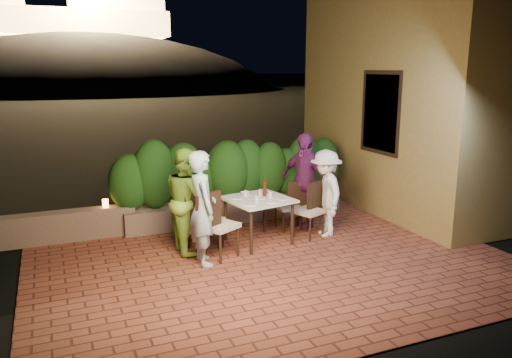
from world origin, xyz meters
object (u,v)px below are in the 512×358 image
diner_white (325,193)px  parapet_lamp (105,203)px  chair_left_front (219,224)px  dining_table (258,220)px  chair_right_back (288,206)px  bowl (246,193)px  chair_right_front (309,210)px  diner_green (187,200)px  diner_purple (304,180)px  beer_bottle (265,187)px  diner_blue (202,208)px  chair_left_back (205,218)px

diner_white → parapet_lamp: 3.74m
chair_left_front → parapet_lamp: size_ratio=7.47×
dining_table → parapet_lamp: dining_table is taller
dining_table → chair_right_back: chair_right_back is taller
bowl → chair_right_front: bearing=-20.1°
diner_green → chair_left_front: bearing=-142.9°
diner_purple → chair_left_front: bearing=-89.5°
chair_left_front → beer_bottle: bearing=-2.8°
diner_blue → diner_white: (2.30, 0.43, -0.10)m
bowl → chair_right_back: 0.92m
chair_left_back → parapet_lamp: chair_left_back is taller
beer_bottle → chair_left_back: size_ratio=0.32×
parapet_lamp → beer_bottle: bearing=-26.6°
dining_table → diner_blue: size_ratio=0.57×
bowl → chair_left_front: bearing=-135.7°
beer_bottle → diner_purple: (0.93, 0.38, -0.05)m
dining_table → chair_left_back: (-0.88, 0.08, 0.12)m
dining_table → diner_blue: bearing=-154.7°
diner_purple → chair_right_back: bearing=-104.3°
parapet_lamp → diner_blue: bearing=-57.5°
diner_green → diner_white: diner_green is taller
bowl → chair_left_front: chair_left_front is taller
chair_left_back → diner_purple: 2.04m
diner_white → chair_left_front: bearing=-72.6°
chair_left_back → diner_green: bearing=154.3°
diner_green → bowl: bearing=-79.3°
diner_green → diner_white: 2.37m
chair_right_back → diner_white: (0.45, -0.52, 0.31)m
beer_bottle → dining_table: bearing=-147.6°
bowl → chair_right_front: chair_right_front is taller
diner_green → parapet_lamp: size_ratio=11.72×
chair_right_front → beer_bottle: bearing=-35.5°
chair_right_back → diner_purple: (0.34, 0.06, 0.42)m
chair_right_back → diner_blue: bearing=27.3°
chair_left_back → chair_right_back: size_ratio=1.15×
dining_table → chair_left_back: bearing=174.8°
bowl → diner_green: 1.09m
chair_left_front → diner_green: size_ratio=0.64×
chair_right_back → diner_green: size_ratio=0.53×
dining_table → parapet_lamp: (-2.27, 1.31, 0.20)m
diner_green → diner_white: bearing=-95.9°
bowl → dining_table: bearing=-72.0°
diner_white → diner_purple: size_ratio=0.87×
chair_left_front → parapet_lamp: bearing=101.9°
dining_table → chair_left_back: chair_left_back is taller
diner_blue → bowl: bearing=-49.1°
beer_bottle → bowl: (-0.26, 0.21, -0.14)m
chair_left_back → beer_bottle: bearing=-26.2°
chair_left_front → diner_purple: (1.89, 0.85, 0.33)m
diner_green → parapet_lamp: (-1.11, 1.24, -0.25)m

